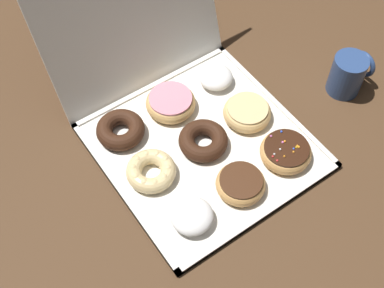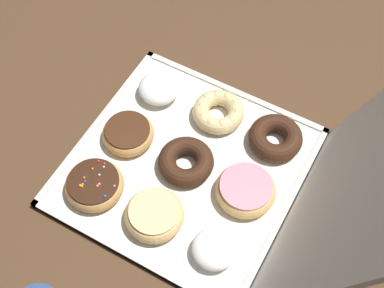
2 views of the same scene
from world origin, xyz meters
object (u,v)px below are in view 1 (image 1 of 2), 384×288
Objects in this scene: chocolate_cake_ring_donut_4 at (204,141)px; donut_box at (203,146)px; pink_frosted_donut_7 at (170,103)px; chocolate_frosted_donut_1 at (242,183)px; cruller_donut_3 at (151,170)px; coffee_mug at (348,74)px; powdered_filled_donut_0 at (192,216)px; sprinkle_donut_2 at (286,152)px; chocolate_cake_ring_donut_6 at (121,130)px; powdered_filled_donut_8 at (216,77)px; glazed_ring_donut_5 at (247,112)px.

donut_box is at bearing 89.27° from chocolate_cake_ring_donut_4.
donut_box is 3.72× the size of pink_frosted_donut_7.
chocolate_frosted_donut_1 and cruller_donut_3 have the same top height.
pink_frosted_donut_7 is at bearing 154.47° from coffee_mug.
sprinkle_donut_2 is at bearing 2.25° from powdered_filled_donut_0.
cruller_donut_3 and chocolate_cake_ring_donut_4 have the same top height.
chocolate_cake_ring_donut_6 is (-0.14, 0.27, 0.00)m from chocolate_frosted_donut_1.
cruller_donut_3 is 0.14m from chocolate_cake_ring_donut_4.
chocolate_cake_ring_donut_6 is at bearing -179.38° from powdered_filled_donut_8.
chocolate_cake_ring_donut_6 is at bearing 135.47° from chocolate_cake_ring_donut_4.
chocolate_cake_ring_donut_6 is (-0.14, 0.13, 0.02)m from donut_box.
glazed_ring_donut_5 is 0.96× the size of pink_frosted_donut_7.
donut_box is 0.14m from chocolate_frosted_donut_1.
pink_frosted_donut_7 is (-0.00, 0.14, 0.00)m from chocolate_cake_ring_donut_4.
donut_box is 0.19m from chocolate_cake_ring_donut_6.
chocolate_frosted_donut_1 is 0.20m from cruller_donut_3.
sprinkle_donut_2 is 0.14m from glazed_ring_donut_5.
coffee_mug is at bearing -6.02° from cruller_donut_3.
chocolate_cake_ring_donut_6 is at bearing 135.81° from sprinkle_donut_2.
powdered_filled_donut_8 is at bearing 45.61° from chocolate_cake_ring_donut_4.
chocolate_cake_ring_donut_4 is at bearing -89.31° from pink_frosted_donut_7.
sprinkle_donut_2 is at bearing -43.83° from chocolate_cake_ring_donut_4.
powdered_filled_donut_0 is at bearing -115.14° from pink_frosted_donut_7.
chocolate_cake_ring_donut_4 is 1.10× the size of coffee_mug.
chocolate_frosted_donut_1 is 0.96× the size of chocolate_cake_ring_donut_6.
pink_frosted_donut_7 reaches higher than cruller_donut_3.
powdered_filled_donut_8 reaches higher than cruller_donut_3.
powdered_filled_donut_0 is 0.26m from sprinkle_donut_2.
chocolate_cake_ring_donut_6 is (0.00, 0.13, 0.00)m from cruller_donut_3.
glazed_ring_donut_5 is at bearing 48.23° from chocolate_frosted_donut_1.
cruller_donut_3 is at bearing -90.69° from chocolate_cake_ring_donut_6.
donut_box is at bearing 171.96° from coffee_mug.
powdered_filled_donut_0 reaches higher than pink_frosted_donut_7.
chocolate_cake_ring_donut_4 is at bearing -176.45° from glazed_ring_donut_5.
cruller_donut_3 is 1.31× the size of powdered_filled_donut_8.
powdered_filled_donut_8 is at bearing 46.15° from powdered_filled_donut_0.
coffee_mug reaches higher than chocolate_cake_ring_donut_6.
glazed_ring_donut_5 reaches higher than donut_box.
glazed_ring_donut_5 is (0.27, 0.00, 0.00)m from cruller_donut_3.
glazed_ring_donut_5 is (0.13, 0.01, 0.02)m from donut_box.
cruller_donut_3 is at bearing -153.85° from powdered_filled_donut_8.
coffee_mug reaches higher than donut_box.
sprinkle_donut_2 is 1.02× the size of glazed_ring_donut_5.
sprinkle_donut_2 is 0.27m from coffee_mug.
donut_box is 0.13m from glazed_ring_donut_5.
powdered_filled_donut_0 reaches higher than cruller_donut_3.
sprinkle_donut_2 is (0.26, 0.01, -0.00)m from powdered_filled_donut_0.
coffee_mug is (0.26, -0.06, 0.02)m from glazed_ring_donut_5.
cruller_donut_3 is 0.92× the size of pink_frosted_donut_7.
glazed_ring_donut_5 is at bearing 166.90° from coffee_mug.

